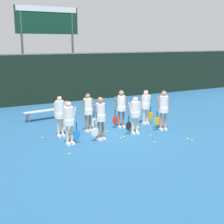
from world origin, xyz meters
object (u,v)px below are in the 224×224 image
at_px(tennis_ball_9, 151,135).
at_px(tennis_ball_4, 124,137).
at_px(player_2, 135,112).
at_px(tennis_ball_5, 160,125).
at_px(scoreboard, 48,27).
at_px(bench_courtside, 43,112).
at_px(tennis_ball_3, 192,140).
at_px(player_1, 100,115).
at_px(player_3, 163,107).
at_px(tennis_ball_7, 139,128).
at_px(tennis_ball_8, 121,138).
at_px(tennis_ball_0, 69,154).
at_px(tennis_ball_10, 188,139).
at_px(tennis_ball_6, 107,132).
at_px(tennis_ball_1, 42,138).
at_px(player_4, 60,113).
at_px(player_5, 88,109).
at_px(player_6, 121,105).
at_px(player_7, 146,104).
at_px(player_0, 69,119).
at_px(tennis_ball_2, 155,143).

bearing_deg(tennis_ball_9, tennis_ball_4, 164.55).
height_order(player_2, tennis_ball_5, player_2).
bearing_deg(scoreboard, tennis_ball_4, -90.36).
xyz_separation_m(bench_courtside, tennis_ball_3, (4.18, -6.01, -0.37)).
relative_size(player_1, player_3, 0.97).
relative_size(tennis_ball_7, tennis_ball_8, 1.00).
xyz_separation_m(bench_courtside, player_1, (1.08, -4.25, 0.60)).
bearing_deg(tennis_ball_0, tennis_ball_10, -7.21).
height_order(tennis_ball_0, tennis_ball_10, same).
height_order(tennis_ball_6, tennis_ball_9, tennis_ball_6).
height_order(tennis_ball_1, tennis_ball_6, same).
xyz_separation_m(player_1, tennis_ball_3, (3.09, -1.77, -0.98)).
bearing_deg(player_4, tennis_ball_1, 174.17).
relative_size(player_5, player_6, 0.99).
bearing_deg(bench_courtside, tennis_ball_0, -104.12).
xyz_separation_m(tennis_ball_0, tennis_ball_1, (-0.32, 2.22, 0.00)).
xyz_separation_m(player_7, tennis_ball_6, (-2.25, -0.45, -0.92)).
xyz_separation_m(player_0, player_2, (2.88, 0.03, -0.03)).
distance_m(player_4, tennis_ball_4, 2.73).
relative_size(player_4, tennis_ball_10, 25.01).
relative_size(tennis_ball_5, tennis_ball_9, 1.07).
bearing_deg(tennis_ball_5, bench_courtside, 141.20).
bearing_deg(tennis_ball_8, player_7, 34.37).
distance_m(player_2, player_5, 2.01).
height_order(player_2, tennis_ball_8, player_2).
bearing_deg(scoreboard, tennis_ball_6, -92.03).
xyz_separation_m(player_2, tennis_ball_0, (-3.28, -1.07, -0.91)).
xyz_separation_m(tennis_ball_1, tennis_ball_6, (2.65, -0.46, -0.00)).
relative_size(player_3, tennis_ball_4, 26.32).
distance_m(tennis_ball_3, tennis_ball_4, 2.67).
relative_size(tennis_ball_7, tennis_ball_10, 1.06).
bearing_deg(player_3, bench_courtside, 145.24).
bearing_deg(player_6, tennis_ball_0, -135.92).
bearing_deg(tennis_ball_9, player_5, 136.89).
relative_size(player_6, tennis_ball_6, 25.06).
bearing_deg(tennis_ball_7, tennis_ball_8, -146.17).
distance_m(player_5, tennis_ball_10, 4.28).
bearing_deg(tennis_ball_6, player_5, 137.15).
bearing_deg(tennis_ball_10, player_3, 91.17).
relative_size(player_7, tennis_ball_1, 23.93).
bearing_deg(player_1, tennis_ball_7, 8.33).
xyz_separation_m(player_6, tennis_ball_6, (-0.94, -0.45, -0.98)).
bearing_deg(player_6, scoreboard, 104.13).
distance_m(player_1, tennis_ball_4, 1.36).
distance_m(bench_courtside, player_2, 5.00).
relative_size(player_5, tennis_ball_9, 25.84).
height_order(player_7, tennis_ball_2, player_7).
height_order(tennis_ball_6, tennis_ball_10, same).
xyz_separation_m(player_5, player_6, (1.55, -0.12, 0.03)).
distance_m(scoreboard, player_0, 10.72).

